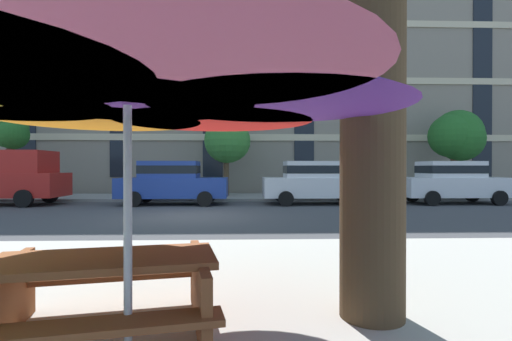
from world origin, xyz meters
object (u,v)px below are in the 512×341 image
(pickup_red, at_px, (4,180))
(sedan_white, at_px, (315,181))
(street_tree_right, at_px, (457,136))
(picnic_table, at_px, (105,291))
(patio_umbrella, at_px, (127,75))
(sedan_white_midblock, at_px, (452,181))
(street_tree_middle, at_px, (228,141))
(sedan_blue, at_px, (172,181))
(street_tree_left, at_px, (10,133))

(pickup_red, bearing_deg, sedan_white, -0.00)
(street_tree_right, height_order, picnic_table, street_tree_right)
(pickup_red, xyz_separation_m, sedan_white, (12.67, -0.00, -0.08))
(patio_umbrella, bearing_deg, sedan_white_midblock, 52.85)
(patio_umbrella, bearing_deg, street_tree_middle, 89.83)
(sedan_blue, relative_size, street_tree_left, 1.03)
(street_tree_left, bearing_deg, sedan_white, -11.83)
(sedan_blue, xyz_separation_m, sedan_white_midblock, (11.71, 0.00, 0.00))
(patio_umbrella, bearing_deg, picnic_table, 126.76)
(pickup_red, height_order, sedan_white, pickup_red)
(street_tree_middle, relative_size, patio_umbrella, 0.99)
(sedan_blue, height_order, street_tree_left, street_tree_left)
(sedan_white_midblock, xyz_separation_m, street_tree_left, (-20.04, 2.98, 2.26))
(sedan_white, relative_size, picnic_table, 2.14)
(pickup_red, height_order, picnic_table, pickup_red)
(sedan_white_midblock, distance_m, street_tree_left, 20.38)
(sedan_white_midblock, relative_size, street_tree_middle, 1.09)
(sedan_white_midblock, relative_size, street_tree_left, 1.03)
(street_tree_left, relative_size, street_tree_middle, 1.06)
(sedan_white, height_order, street_tree_middle, street_tree_middle)
(sedan_white_midblock, height_order, picnic_table, sedan_white_midblock)
(picnic_table, bearing_deg, street_tree_left, 123.50)
(sedan_white, xyz_separation_m, street_tree_right, (7.80, 3.06, 2.15))
(sedan_white_midblock, xyz_separation_m, street_tree_right, (1.98, 3.06, 2.15))
(sedan_white_midblock, relative_size, picnic_table, 2.14)
(sedan_white, height_order, street_tree_right, street_tree_right)
(patio_umbrella, relative_size, picnic_table, 1.97)
(sedan_white, bearing_deg, sedan_blue, 180.00)
(sedan_blue, bearing_deg, street_tree_right, 12.62)
(sedan_white, xyz_separation_m, street_tree_middle, (-3.75, 3.42, 1.92))
(sedan_white_midblock, bearing_deg, street_tree_right, 57.17)
(sedan_white, bearing_deg, sedan_white_midblock, 0.00)
(street_tree_left, height_order, picnic_table, street_tree_left)
(pickup_red, relative_size, picnic_table, 2.48)
(pickup_red, xyz_separation_m, sedan_blue, (6.78, -0.00, -0.08))
(street_tree_middle, bearing_deg, sedan_white, -42.39)
(sedan_blue, relative_size, street_tree_right, 0.99)
(pickup_red, relative_size, patio_umbrella, 1.26)
(sedan_white_midblock, xyz_separation_m, street_tree_middle, (-9.57, 3.42, 1.92))
(street_tree_middle, bearing_deg, patio_umbrella, -90.17)
(picnic_table, bearing_deg, pickup_red, 124.87)
(sedan_white_midblock, distance_m, street_tree_right, 4.23)
(street_tree_left, height_order, street_tree_middle, street_tree_left)
(sedan_blue, distance_m, sedan_white_midblock, 11.71)
(street_tree_middle, bearing_deg, street_tree_right, -1.77)
(sedan_blue, distance_m, patio_umbrella, 12.93)
(sedan_white, bearing_deg, street_tree_middle, 137.61)
(sedan_blue, distance_m, street_tree_left, 9.12)
(patio_umbrella, bearing_deg, sedan_blue, 99.34)
(pickup_red, bearing_deg, patio_umbrella, -55.06)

